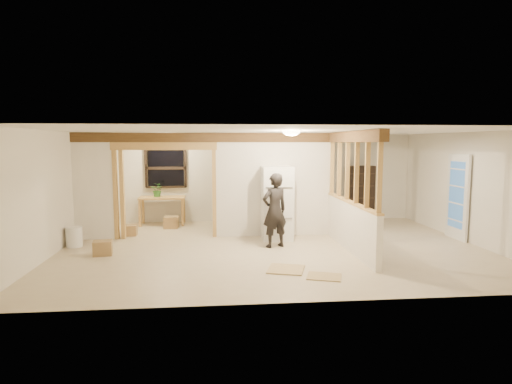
{
  "coord_description": "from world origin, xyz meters",
  "views": [
    {
      "loc": [
        -1.23,
        -9.01,
        2.25
      ],
      "look_at": [
        -0.32,
        0.4,
        1.17
      ],
      "focal_mm": 30.0,
      "sensor_mm": 36.0,
      "label": 1
    }
  ],
  "objects": [
    {
      "name": "bookshelf",
      "position": [
        3.0,
        3.05,
        0.8
      ],
      "size": [
        0.8,
        0.27,
        1.59
      ],
      "primitive_type": "cube",
      "color": "black",
      "rests_on": "floor"
    },
    {
      "name": "window_back",
      "position": [
        -2.6,
        3.17,
        1.55
      ],
      "size": [
        1.12,
        0.1,
        1.1
      ],
      "primitive_type": "cube",
      "color": "black",
      "rests_on": "wall_back"
    },
    {
      "name": "wall_front",
      "position": [
        0.0,
        -3.25,
        1.25
      ],
      "size": [
        9.0,
        0.01,
        2.5
      ],
      "primitive_type": "cube",
      "color": "silver",
      "rests_on": "floor"
    },
    {
      "name": "work_table",
      "position": [
        -2.68,
        2.85,
        0.39
      ],
      "size": [
        1.25,
        0.65,
        0.78
      ],
      "primitive_type": "cube",
      "rotation": [
        0.0,
        0.0,
        0.02
      ],
      "color": "tan",
      "rests_on": "floor"
    },
    {
      "name": "wall_right",
      "position": [
        4.5,
        0.0,
        1.25
      ],
      "size": [
        0.01,
        6.5,
        2.5
      ],
      "primitive_type": "cube",
      "color": "silver",
      "rests_on": "floor"
    },
    {
      "name": "partition_center",
      "position": [
        0.2,
        1.2,
        1.25
      ],
      "size": [
        2.8,
        0.12,
        2.5
      ],
      "primitive_type": "cube",
      "color": "silver",
      "rests_on": "floor"
    },
    {
      "name": "pony_wall",
      "position": [
        1.6,
        -0.4,
        0.5
      ],
      "size": [
        0.12,
        3.2,
        1.0
      ],
      "primitive_type": "cube",
      "color": "silver",
      "rests_on": "floor"
    },
    {
      "name": "wall_back",
      "position": [
        0.0,
        3.25,
        1.25
      ],
      "size": [
        9.0,
        0.01,
        2.5
      ],
      "primitive_type": "cube",
      "color": "silver",
      "rests_on": "floor"
    },
    {
      "name": "floor_panel_far",
      "position": [
        0.59,
        -2.15,
        0.01
      ],
      "size": [
        0.68,
        0.61,
        0.02
      ],
      "primitive_type": "cube",
      "rotation": [
        0.0,
        0.0,
        -0.32
      ],
      "color": "tan",
      "rests_on": "floor"
    },
    {
      "name": "stud_partition",
      "position": [
        1.6,
        -0.4,
        1.66
      ],
      "size": [
        0.14,
        3.2,
        1.32
      ],
      "primitive_type": "cube",
      "color": "tan",
      "rests_on": "pony_wall"
    },
    {
      "name": "box_util_b",
      "position": [
        -3.29,
        1.52,
        0.13
      ],
      "size": [
        0.28,
        0.28,
        0.26
      ],
      "primitive_type": "cube",
      "rotation": [
        0.0,
        0.0,
        0.01
      ],
      "color": "#9D7B4C",
      "rests_on": "floor"
    },
    {
      "name": "hanging_bulb",
      "position": [
        -2.0,
        1.6,
        2.18
      ],
      "size": [
        0.07,
        0.07,
        0.07
      ],
      "primitive_type": "ellipsoid",
      "color": "#FFD88C",
      "rests_on": "ceiling"
    },
    {
      "name": "shop_vac",
      "position": [
        -4.2,
        1.73,
        0.27
      ],
      "size": [
        0.43,
        0.43,
        0.55
      ],
      "primitive_type": "cylinder",
      "rotation": [
        0.0,
        0.0,
        0.02
      ],
      "color": "#AD180D",
      "rests_on": "floor"
    },
    {
      "name": "box_front",
      "position": [
        -3.5,
        -0.32,
        0.15
      ],
      "size": [
        0.4,
        0.35,
        0.29
      ],
      "primitive_type": "cube",
      "rotation": [
        0.0,
        0.0,
        0.15
      ],
      "color": "#9D7B4C",
      "rests_on": "floor"
    },
    {
      "name": "partition_left_stub",
      "position": [
        -4.05,
        1.2,
        1.25
      ],
      "size": [
        0.9,
        0.12,
        2.5
      ],
      "primitive_type": "cube",
      "color": "silver",
      "rests_on": "floor"
    },
    {
      "name": "header_beam_back",
      "position": [
        -1.0,
        1.2,
        2.38
      ],
      "size": [
        7.0,
        0.18,
        0.22
      ],
      "primitive_type": "cube",
      "color": "brown",
      "rests_on": "ceiling"
    },
    {
      "name": "floor_panel_near",
      "position": [
        0.02,
        -1.68,
        0.01
      ],
      "size": [
        0.78,
        0.78,
        0.02
      ],
      "primitive_type": "cube",
      "rotation": [
        0.0,
        0.0,
        -0.3
      ],
      "color": "tan",
      "rests_on": "floor"
    },
    {
      "name": "ceiling",
      "position": [
        0.0,
        0.0,
        2.5
      ],
      "size": [
        9.0,
        6.5,
        0.01
      ],
      "primitive_type": "cube",
      "color": "white"
    },
    {
      "name": "floor",
      "position": [
        0.0,
        0.0,
        -0.01
      ],
      "size": [
        9.0,
        6.5,
        0.01
      ],
      "primitive_type": "cube",
      "color": "#C6B493",
      "rests_on": "ground"
    },
    {
      "name": "potted_plant",
      "position": [
        -2.8,
        2.85,
        0.97
      ],
      "size": [
        0.43,
        0.41,
        0.38
      ],
      "primitive_type": "imported",
      "rotation": [
        0.0,
        0.0,
        -0.39
      ],
      "color": "#245F24",
      "rests_on": "work_table"
    },
    {
      "name": "refrigerator",
      "position": [
        0.21,
        0.8,
        0.85
      ],
      "size": [
        0.7,
        0.68,
        1.71
      ],
      "primitive_type": "cube",
      "color": "white",
      "rests_on": "floor"
    },
    {
      "name": "woman",
      "position": [
        0.05,
        0.02,
        0.81
      ],
      "size": [
        0.69,
        0.58,
        1.61
      ],
      "primitive_type": "imported",
      "rotation": [
        0.0,
        0.0,
        3.54
      ],
      "color": "black",
      "rests_on": "floor"
    },
    {
      "name": "bucket",
      "position": [
        -4.3,
        0.46,
        0.22
      ],
      "size": [
        0.4,
        0.4,
        0.44
      ],
      "primitive_type": "cylinder",
      "rotation": [
        0.0,
        0.0,
        0.17
      ],
      "color": "white",
      "rests_on": "floor"
    },
    {
      "name": "ceiling_dome_main",
      "position": [
        0.3,
        -0.5,
        2.48
      ],
      "size": [
        0.36,
        0.36,
        0.16
      ],
      "primitive_type": "ellipsoid",
      "color": "#FFEABF",
      "rests_on": "ceiling"
    },
    {
      "name": "wall_left",
      "position": [
        -4.5,
        0.0,
        1.25
      ],
      "size": [
        0.01,
        6.5,
        2.5
      ],
      "primitive_type": "cube",
      "color": "silver",
      "rests_on": "floor"
    },
    {
      "name": "doorway_frame",
      "position": [
        -2.4,
        1.2,
        1.1
      ],
      "size": [
        2.46,
        0.14,
        2.2
      ],
      "primitive_type": "cube",
      "color": "tan",
      "rests_on": "floor"
    },
    {
      "name": "french_door",
      "position": [
        4.42,
        0.4,
        1.0
      ],
      "size": [
        0.12,
        0.86,
        2.0
      ],
      "primitive_type": "cube",
      "color": "white",
      "rests_on": "floor"
    },
    {
      "name": "ceiling_dome_util",
      "position": [
        -2.5,
        2.3,
        2.48
      ],
      "size": [
        0.32,
        0.32,
        0.14
      ],
      "primitive_type": "ellipsoid",
      "color": "#FFEABF",
      "rests_on": "ceiling"
    },
    {
      "name": "box_util_a",
      "position": [
        -2.4,
        2.34,
        0.16
      ],
      "size": [
        0.38,
        0.33,
        0.31
      ],
      "primitive_type": "cube",
      "rotation": [
        0.0,
        0.0,
        -0.06
      ],
      "color": "#9D7B4C",
      "rests_on": "floor"
    },
    {
      "name": "header_beam_right",
      "position": [
        1.6,
        -0.4,
        2.38
      ],
      "size": [
        0.18,
        3.3,
        0.22
      ],
      "primitive_type": "cube",
      "color": "brown",
      "rests_on": "ceiling"
    }
  ]
}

